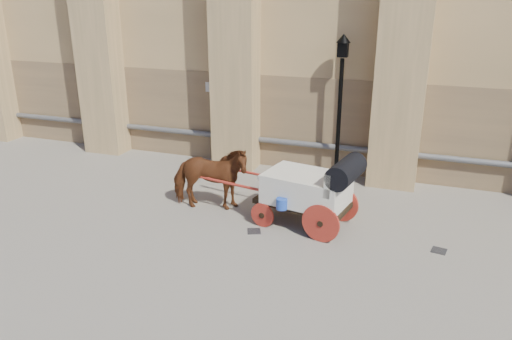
% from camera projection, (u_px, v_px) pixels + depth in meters
% --- Properties ---
extents(ground, '(90.00, 90.00, 0.00)m').
position_uv_depth(ground, '(222.00, 213.00, 13.13)').
color(ground, slate).
rests_on(ground, ground).
extents(horse, '(2.24, 1.36, 1.77)m').
position_uv_depth(horse, '(210.00, 178.00, 13.09)').
color(horse, maroon).
rests_on(horse, ground).
extents(carriage, '(4.45, 1.92, 1.89)m').
position_uv_depth(carriage, '(312.00, 188.00, 12.09)').
color(carriage, black).
rests_on(carriage, ground).
extents(street_lamp, '(0.41, 0.41, 4.37)m').
position_uv_depth(street_lamp, '(340.00, 105.00, 14.71)').
color(street_lamp, black).
rests_on(street_lamp, ground).
extents(drain_grate_near, '(0.42, 0.42, 0.01)m').
position_uv_depth(drain_grate_near, '(254.00, 231.00, 12.15)').
color(drain_grate_near, black).
rests_on(drain_grate_near, ground).
extents(drain_grate_far, '(0.37, 0.37, 0.01)m').
position_uv_depth(drain_grate_far, '(439.00, 251.00, 11.25)').
color(drain_grate_far, black).
rests_on(drain_grate_far, ground).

